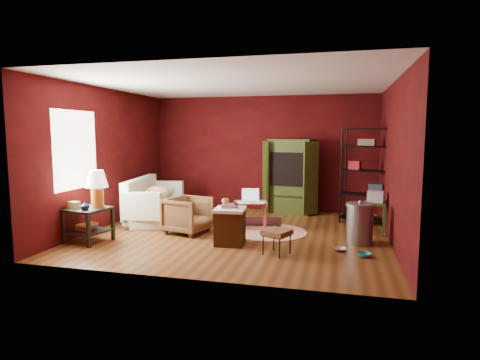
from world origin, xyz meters
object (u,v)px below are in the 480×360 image
object	(u,v)px
laptop_desk	(251,205)
tv_armoire	(290,175)
wire_shelving	(367,171)
armchair	(188,213)
side_table	(93,199)
hamper	(230,225)
sofa	(155,202)

from	to	relation	value
laptop_desk	tv_armoire	world-z (taller)	tv_armoire
tv_armoire	wire_shelving	distance (m)	1.87
armchair	wire_shelving	xyz separation A→B (m)	(3.33, 1.66, 0.72)
armchair	side_table	bearing A→B (deg)	140.23
side_table	wire_shelving	xyz separation A→B (m)	(4.71, 2.65, 0.35)
hamper	tv_armoire	size ratio (longest dim) A/B	0.41
wire_shelving	side_table	bearing A→B (deg)	-136.39
sofa	laptop_desk	xyz separation A→B (m)	(2.20, -0.29, 0.10)
hamper	laptop_desk	distance (m)	1.18
sofa	hamper	bearing A→B (deg)	-143.65
hamper	wire_shelving	xyz separation A→B (m)	(2.34, 2.24, 0.78)
armchair	laptop_desk	size ratio (longest dim) A/B	0.96
armchair	hamper	world-z (taller)	armchair
wire_shelving	laptop_desk	bearing A→B (deg)	-140.26
sofa	hamper	distance (m)	2.55
armchair	laptop_desk	bearing A→B (deg)	-46.84
laptop_desk	side_table	bearing A→B (deg)	-162.75
wire_shelving	armchair	bearing A→B (deg)	-139.23
armchair	side_table	size ratio (longest dim) A/B	0.60
sofa	side_table	bearing A→B (deg)	152.90
side_table	laptop_desk	world-z (taller)	side_table
armchair	wire_shelving	world-z (taller)	wire_shelving
armchair	wire_shelving	size ratio (longest dim) A/B	0.38
armchair	tv_armoire	bearing A→B (deg)	-19.38
side_table	hamper	xyz separation A→B (m)	(2.37, 0.41, -0.43)
laptop_desk	hamper	bearing A→B (deg)	-110.46
sofa	wire_shelving	size ratio (longest dim) A/B	1.00
armchair	sofa	bearing A→B (deg)	65.86
hamper	armchair	bearing A→B (deg)	150.05
side_table	hamper	bearing A→B (deg)	9.94
hamper	tv_armoire	world-z (taller)	tv_armoire
hamper	wire_shelving	bearing A→B (deg)	43.71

